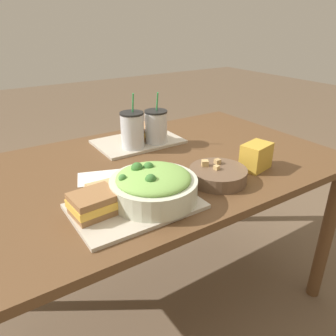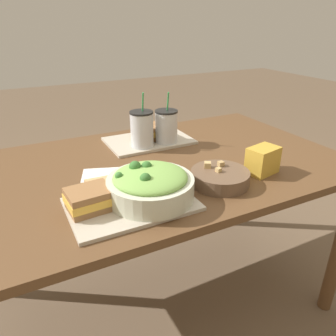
{
  "view_description": "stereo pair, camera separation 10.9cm",
  "coord_description": "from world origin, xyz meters",
  "px_view_note": "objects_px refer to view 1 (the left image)",
  "views": [
    {
      "loc": [
        -0.61,
        -1.03,
        1.27
      ],
      "look_at": [
        -0.07,
        -0.2,
        0.82
      ],
      "focal_mm": 35.0,
      "sensor_mm": 36.0,
      "label": 1
    },
    {
      "loc": [
        -0.51,
        -1.09,
        1.27
      ],
      "look_at": [
        -0.07,
        -0.2,
        0.82
      ],
      "focal_mm": 35.0,
      "sensor_mm": 36.0,
      "label": 2
    }
  ],
  "objects_px": {
    "sandwich_near": "(94,203)",
    "napkin_folded": "(101,178)",
    "baguette_near": "(115,186)",
    "sandwich_far": "(143,132)",
    "drink_cup_dark": "(133,131)",
    "soup_bowl": "(218,174)",
    "chip_bag": "(256,156)",
    "salad_bowl": "(153,185)",
    "drink_cup_red": "(156,128)"
  },
  "relations": [
    {
      "from": "salad_bowl",
      "to": "drink_cup_dark",
      "type": "xyz_separation_m",
      "value": [
        0.16,
        0.43,
        0.02
      ]
    },
    {
      "from": "drink_cup_dark",
      "to": "sandwich_near",
      "type": "bearing_deg",
      "value": -129.78
    },
    {
      "from": "drink_cup_dark",
      "to": "chip_bag",
      "type": "distance_m",
      "value": 0.53
    },
    {
      "from": "napkin_folded",
      "to": "soup_bowl",
      "type": "bearing_deg",
      "value": -36.39
    },
    {
      "from": "baguette_near",
      "to": "chip_bag",
      "type": "relative_size",
      "value": 1.4
    },
    {
      "from": "salad_bowl",
      "to": "sandwich_near",
      "type": "relative_size",
      "value": 1.94
    },
    {
      "from": "soup_bowl",
      "to": "sandwich_near",
      "type": "distance_m",
      "value": 0.45
    },
    {
      "from": "sandwich_far",
      "to": "drink_cup_dark",
      "type": "bearing_deg",
      "value": -145.09
    },
    {
      "from": "salad_bowl",
      "to": "napkin_folded",
      "type": "relative_size",
      "value": 1.41
    },
    {
      "from": "soup_bowl",
      "to": "sandwich_far",
      "type": "xyz_separation_m",
      "value": [
        -0.02,
        0.51,
        0.02
      ]
    },
    {
      "from": "chip_bag",
      "to": "sandwich_far",
      "type": "bearing_deg",
      "value": 100.29
    },
    {
      "from": "drink_cup_dark",
      "to": "baguette_near",
      "type": "bearing_deg",
      "value": -125.56
    },
    {
      "from": "drink_cup_dark",
      "to": "napkin_folded",
      "type": "relative_size",
      "value": 1.22
    },
    {
      "from": "salad_bowl",
      "to": "sandwich_far",
      "type": "bearing_deg",
      "value": 64.18
    },
    {
      "from": "drink_cup_red",
      "to": "napkin_folded",
      "type": "relative_size",
      "value": 1.17
    },
    {
      "from": "salad_bowl",
      "to": "soup_bowl",
      "type": "xyz_separation_m",
      "value": [
        0.27,
        0.0,
        -0.03
      ]
    },
    {
      "from": "salad_bowl",
      "to": "drink_cup_red",
      "type": "xyz_separation_m",
      "value": [
        0.28,
        0.43,
        0.02
      ]
    },
    {
      "from": "salad_bowl",
      "to": "sandwich_far",
      "type": "xyz_separation_m",
      "value": [
        0.25,
        0.51,
        -0.02
      ]
    },
    {
      "from": "soup_bowl",
      "to": "drink_cup_dark",
      "type": "bearing_deg",
      "value": 104.01
    },
    {
      "from": "baguette_near",
      "to": "sandwich_far",
      "type": "bearing_deg",
      "value": -36.02
    },
    {
      "from": "sandwich_near",
      "to": "drink_cup_red",
      "type": "bearing_deg",
      "value": 37.42
    },
    {
      "from": "sandwich_near",
      "to": "napkin_folded",
      "type": "distance_m",
      "value": 0.26
    },
    {
      "from": "sandwich_near",
      "to": "baguette_near",
      "type": "distance_m",
      "value": 0.12
    },
    {
      "from": "soup_bowl",
      "to": "sandwich_far",
      "type": "relative_size",
      "value": 1.49
    },
    {
      "from": "drink_cup_dark",
      "to": "drink_cup_red",
      "type": "xyz_separation_m",
      "value": [
        0.12,
        0.0,
        -0.0
      ]
    },
    {
      "from": "drink_cup_dark",
      "to": "napkin_folded",
      "type": "xyz_separation_m",
      "value": [
        -0.23,
        -0.18,
        -0.08
      ]
    },
    {
      "from": "baguette_near",
      "to": "drink_cup_dark",
      "type": "distance_m",
      "value": 0.42
    },
    {
      "from": "napkin_folded",
      "to": "drink_cup_dark",
      "type": "bearing_deg",
      "value": 38.73
    },
    {
      "from": "soup_bowl",
      "to": "napkin_folded",
      "type": "distance_m",
      "value": 0.42
    },
    {
      "from": "salad_bowl",
      "to": "baguette_near",
      "type": "xyz_separation_m",
      "value": [
        -0.09,
        0.09,
        -0.02
      ]
    },
    {
      "from": "salad_bowl",
      "to": "drink_cup_dark",
      "type": "height_order",
      "value": "drink_cup_dark"
    },
    {
      "from": "drink_cup_dark",
      "to": "drink_cup_red",
      "type": "bearing_deg",
      "value": 0.0
    },
    {
      "from": "baguette_near",
      "to": "sandwich_far",
      "type": "relative_size",
      "value": 1.32
    },
    {
      "from": "salad_bowl",
      "to": "sandwich_near",
      "type": "bearing_deg",
      "value": 172.8
    },
    {
      "from": "drink_cup_dark",
      "to": "napkin_folded",
      "type": "height_order",
      "value": "drink_cup_dark"
    },
    {
      "from": "soup_bowl",
      "to": "baguette_near",
      "type": "bearing_deg",
      "value": 165.02
    },
    {
      "from": "chip_bag",
      "to": "sandwich_near",
      "type": "bearing_deg",
      "value": 166.01
    },
    {
      "from": "baguette_near",
      "to": "sandwich_far",
      "type": "xyz_separation_m",
      "value": [
        0.33,
        0.42,
        0.0
      ]
    },
    {
      "from": "baguette_near",
      "to": "sandwich_near",
      "type": "bearing_deg",
      "value": 128.27
    },
    {
      "from": "soup_bowl",
      "to": "napkin_folded",
      "type": "height_order",
      "value": "soup_bowl"
    },
    {
      "from": "chip_bag",
      "to": "napkin_folded",
      "type": "relative_size",
      "value": 0.67
    },
    {
      "from": "drink_cup_dark",
      "to": "chip_bag",
      "type": "xyz_separation_m",
      "value": [
        0.3,
        -0.43,
        -0.04
      ]
    },
    {
      "from": "baguette_near",
      "to": "napkin_folded",
      "type": "bearing_deg",
      "value": -2.06
    },
    {
      "from": "drink_cup_red",
      "to": "chip_bag",
      "type": "xyz_separation_m",
      "value": [
        0.18,
        -0.43,
        -0.03
      ]
    },
    {
      "from": "sandwich_near",
      "to": "napkin_folded",
      "type": "relative_size",
      "value": 0.73
    },
    {
      "from": "sandwich_far",
      "to": "soup_bowl",
      "type": "bearing_deg",
      "value": -93.19
    },
    {
      "from": "soup_bowl",
      "to": "chip_bag",
      "type": "height_order",
      "value": "chip_bag"
    },
    {
      "from": "salad_bowl",
      "to": "baguette_near",
      "type": "relative_size",
      "value": 1.51
    },
    {
      "from": "sandwich_near",
      "to": "drink_cup_dark",
      "type": "relative_size",
      "value": 0.6
    },
    {
      "from": "salad_bowl",
      "to": "soup_bowl",
      "type": "height_order",
      "value": "salad_bowl"
    }
  ]
}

